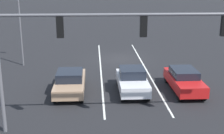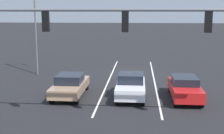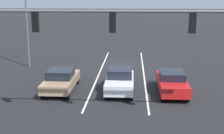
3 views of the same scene
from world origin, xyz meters
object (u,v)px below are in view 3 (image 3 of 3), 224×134
Objects in this scene: car_white_midlane_front at (120,81)px; traffic_signal_gantry at (69,32)px; car_tan_rightlane_front at (61,80)px; street_lamp_right_shoulder at (29,11)px; car_red_leftlane_front at (172,82)px.

traffic_signal_gantry is at bearing 65.20° from car_white_midlane_front.
car_tan_rightlane_front is 0.53× the size of street_lamp_right_shoulder.
traffic_signal_gantry reaches higher than car_tan_rightlane_front.
traffic_signal_gantry is 13.38m from street_lamp_right_shoulder.
traffic_signal_gantry reaches higher than car_white_midlane_front.
car_red_leftlane_front is at bearing 179.57° from car_tan_rightlane_front.
car_red_leftlane_front is (-3.45, -0.08, -0.05)m from car_white_midlane_front.
street_lamp_right_shoulder is at bearing -40.13° from car_white_midlane_front.
street_lamp_right_shoulder is (11.71, -6.88, 4.25)m from car_red_leftlane_front.
traffic_signal_gantry is (2.32, 5.02, 3.81)m from car_white_midlane_front.
car_tan_rightlane_front is 0.36× the size of traffic_signal_gantry.
car_white_midlane_front is at bearing -114.80° from traffic_signal_gantry.
traffic_signal_gantry is at bearing 108.23° from car_tan_rightlane_front.
car_red_leftlane_front is at bearing -138.50° from traffic_signal_gantry.
car_white_midlane_front is at bearing 178.04° from car_tan_rightlane_front.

